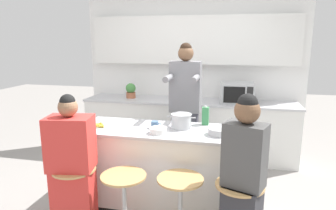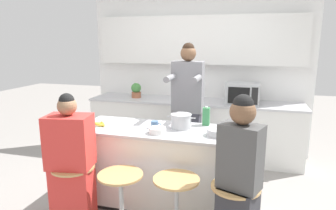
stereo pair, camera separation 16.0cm
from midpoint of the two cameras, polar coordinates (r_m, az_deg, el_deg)
ground_plane at (r=3.58m, az=1.04°, el=-18.36°), size 16.00×16.00×0.00m
wall_back at (r=4.92m, az=6.66°, el=8.88°), size 3.56×0.22×2.70m
back_counter at (r=4.81m, az=5.76°, el=-4.42°), size 3.30×0.65×0.90m
kitchen_island at (r=3.37m, az=1.07°, el=-11.76°), size 1.93×0.69×0.89m
bar_stool_leftmost at (r=3.19m, az=-15.95°, el=-15.37°), size 0.42×0.42×0.62m
bar_stool_center_left at (r=2.95m, az=-7.29°, el=-17.39°), size 0.42×0.42×0.62m
bar_stool_center_right at (r=2.85m, az=3.26°, el=-18.39°), size 0.42×0.42×0.62m
person_cooking at (r=3.85m, az=4.90°, el=-1.66°), size 0.39×0.58×1.79m
person_wrapped_blanket at (r=3.08m, az=-16.51°, el=-10.98°), size 0.46×0.35×1.34m
person_seated_near at (r=2.64m, az=15.11°, el=-14.07°), size 0.39×0.35×1.41m
cooking_pot at (r=3.23m, az=3.93°, el=-3.11°), size 0.31×0.23×0.16m
fruit_bowl at (r=3.05m, az=11.02°, el=-5.14°), size 0.22×0.22×0.07m
mixing_bowl_steel at (r=3.07m, az=-0.55°, el=-4.87°), size 0.18×0.18×0.06m
coffee_cup_near at (r=3.25m, az=-1.12°, el=-3.74°), size 0.11×0.08×0.08m
banana_bunch at (r=3.39m, az=-11.58°, el=-3.55°), size 0.17×0.12×0.06m
juice_carton at (r=3.38m, az=8.64°, el=-2.14°), size 0.07×0.07×0.22m
microwave at (r=4.57m, az=14.95°, el=2.14°), size 0.48×0.38×0.31m
potted_plant at (r=4.93m, az=-5.15°, el=2.82°), size 0.16×0.16×0.24m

